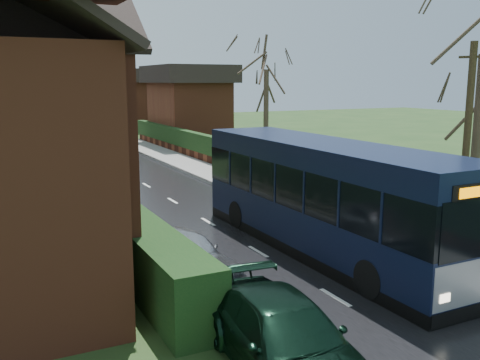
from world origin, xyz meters
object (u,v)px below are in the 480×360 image
telegraph_pole (466,148)px  car_green (286,339)px  bus_stop_sign (466,221)px  bus (325,198)px  car_silver (185,254)px

telegraph_pole → car_green: bearing=-179.6°
car_green → bus_stop_sign: size_ratio=1.71×
car_green → telegraph_pole: 9.84m
bus → car_silver: bus is taller
telegraph_pole → bus_stop_sign: bearing=-160.6°
bus → car_silver: size_ratio=2.94×
car_silver → telegraph_pole: size_ratio=0.60×
car_green → car_silver: bearing=93.6°
bus → car_green: (-4.80, -5.62, -1.01)m
car_silver → car_green: 5.41m
car_silver → telegraph_pole: telegraph_pole is taller
car_silver → bus_stop_sign: size_ratio=1.39×
bus_stop_sign → bus: bearing=84.9°
car_silver → bus: bearing=-10.8°
car_green → bus_stop_sign: bus_stop_sign is taller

